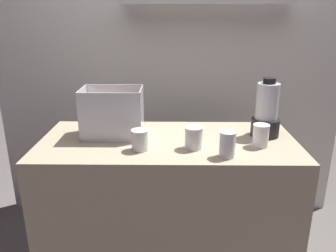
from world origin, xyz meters
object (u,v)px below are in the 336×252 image
at_px(juice_cup_mango_far_left, 140,141).
at_px(juice_cup_carrot_middle, 227,146).
at_px(carrot_display_bin, 114,121).
at_px(juice_cup_orange_left, 194,139).
at_px(juice_cup_pomegranate_right, 261,137).
at_px(blender_pitcher, 266,113).

distance_m(juice_cup_mango_far_left, juice_cup_carrot_middle, 0.43).
relative_size(carrot_display_bin, juice_cup_mango_far_left, 3.08).
relative_size(carrot_display_bin, juice_cup_orange_left, 2.88).
bearing_deg(carrot_display_bin, juice_cup_carrot_middle, -25.99).
bearing_deg(carrot_display_bin, juice_cup_orange_left, -22.81).
bearing_deg(juice_cup_pomegranate_right, carrot_display_bin, 169.25).
bearing_deg(juice_cup_carrot_middle, juice_cup_mango_far_left, 169.49).
distance_m(carrot_display_bin, juice_cup_carrot_middle, 0.65).
bearing_deg(blender_pitcher, carrot_display_bin, -179.21).
relative_size(blender_pitcher, juice_cup_mango_far_left, 3.06).
relative_size(carrot_display_bin, juice_cup_carrot_middle, 2.59).
height_order(carrot_display_bin, juice_cup_mango_far_left, carrot_display_bin).
bearing_deg(juice_cup_carrot_middle, juice_cup_pomegranate_right, 35.42).
distance_m(blender_pitcher, juice_cup_carrot_middle, 0.40).
bearing_deg(carrot_display_bin, juice_cup_pomegranate_right, -10.75).
relative_size(blender_pitcher, juice_cup_pomegranate_right, 2.79).
bearing_deg(juice_cup_pomegranate_right, juice_cup_orange_left, -174.47).
xyz_separation_m(juice_cup_mango_far_left, juice_cup_orange_left, (0.27, 0.03, 0.00)).
distance_m(blender_pitcher, juice_cup_pomegranate_right, 0.19).
bearing_deg(blender_pitcher, juice_cup_pomegranate_right, -111.93).
distance_m(blender_pitcher, juice_cup_mango_far_left, 0.72).
bearing_deg(juice_cup_pomegranate_right, juice_cup_mango_far_left, -174.56).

